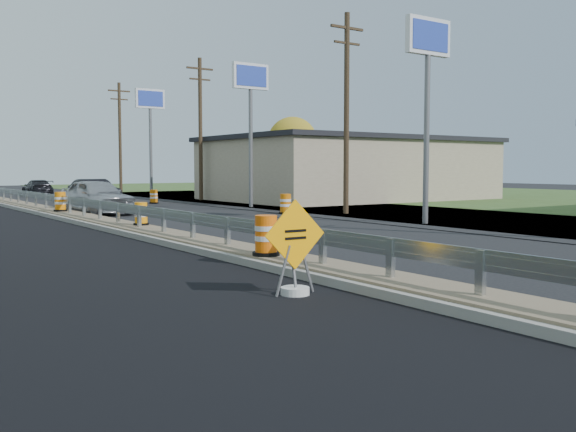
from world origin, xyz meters
TOP-DOWN VIEW (x-y plane):
  - ground at (0.00, 0.00)m, footprint 140.00×140.00m
  - grass_verge_far at (30.00, 10.00)m, footprint 40.00×120.00m
  - median at (0.00, 8.00)m, footprint 1.60×55.00m
  - guardrail at (0.00, 9.00)m, footprint 0.10×46.15m
  - retail_building_near at (20.99, 20.00)m, footprint 18.50×12.50m
  - pylon_sign_south at (10.50, 3.00)m, footprint 2.20×0.30m
  - pylon_sign_mid at (10.50, 16.00)m, footprint 2.20×0.30m
  - pylon_sign_north at (10.50, 30.00)m, footprint 2.20×0.30m
  - utility_pole_smid at (11.50, 9.00)m, footprint 1.90×0.26m
  - utility_pole_nmid at (11.50, 24.00)m, footprint 1.90×0.26m
  - utility_pole_north at (11.50, 39.00)m, footprint 1.90×0.26m
  - tree_far_yellow at (26.00, 34.00)m, footprint 4.62×4.62m
  - caution_sign at (-1.74, -5.46)m, footprint 1.21×0.50m
  - barrel_median_near at (-0.32, -2.33)m, footprint 0.62×0.62m
  - barrel_median_mid at (0.30, 6.58)m, footprint 0.53×0.53m
  - barrel_median_far at (-0.04, 15.31)m, footprint 0.60×0.60m
  - barrel_shoulder_near at (9.20, 10.72)m, footprint 0.65×0.65m
  - barrel_shoulder_mid at (7.58, 22.67)m, footprint 0.58×0.58m
  - car_silver at (1.80, 15.85)m, footprint 2.63×5.16m
  - car_dark_mid at (4.48, 24.40)m, footprint 2.02×4.71m
  - car_dark_far at (4.22, 37.23)m, footprint 2.03×4.46m

SIDE VIEW (x-z plane):
  - ground at x=0.00m, z-range 0.00..0.00m
  - grass_verge_far at x=30.00m, z-range 0.00..0.03m
  - median at x=0.00m, z-range 0.00..0.23m
  - barrel_shoulder_mid at x=7.58m, z-range -0.02..0.83m
  - caution_sign at x=-1.74m, z-range -0.41..1.26m
  - barrel_shoulder_near at x=9.20m, z-range -0.02..0.94m
  - barrel_median_mid at x=0.30m, z-range 0.21..1.00m
  - car_dark_far at x=4.22m, z-range 0.00..1.27m
  - barrel_median_far at x=-0.04m, z-range 0.21..1.09m
  - barrel_median_near at x=-0.32m, z-range 0.21..1.12m
  - guardrail at x=0.00m, z-range 0.37..1.09m
  - car_dark_mid at x=4.48m, z-range 0.00..1.51m
  - car_silver at x=1.80m, z-range 0.00..1.68m
  - retail_building_near at x=20.99m, z-range 0.02..4.29m
  - tree_far_yellow at x=26.00m, z-range 1.11..7.97m
  - utility_pole_smid at x=11.50m, z-range 0.23..9.63m
  - utility_pole_nmid at x=11.50m, z-range 0.23..9.63m
  - utility_pole_north at x=11.50m, z-range 0.23..9.63m
  - pylon_sign_south at x=10.50m, z-range 2.53..10.43m
  - pylon_sign_mid at x=10.50m, z-range 2.53..10.43m
  - pylon_sign_north at x=10.50m, z-range 2.53..10.43m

